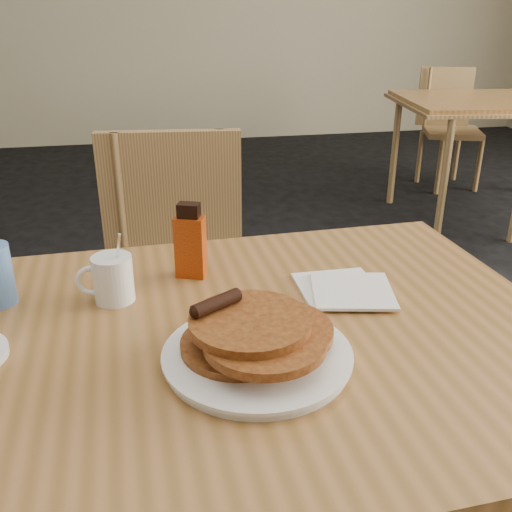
# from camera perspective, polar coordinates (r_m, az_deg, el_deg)

# --- Properties ---
(main_table) EXTENTS (1.37, 0.95, 0.75)m
(main_table) POSITION_cam_1_polar(r_m,az_deg,el_deg) (1.02, -5.26, -9.88)
(main_table) COLOR #A46B3A
(main_table) RESTS_ON floor
(neighbor_table) EXTENTS (1.42, 1.06, 0.75)m
(neighbor_table) POSITION_cam_1_polar(r_m,az_deg,el_deg) (3.97, 23.74, 13.68)
(neighbor_table) COLOR #A46B3A
(neighbor_table) RESTS_ON floor
(chair_main_far) EXTENTS (0.47, 0.47, 0.94)m
(chair_main_far) POSITION_cam_1_polar(r_m,az_deg,el_deg) (1.73, -7.89, -0.76)
(chair_main_far) COLOR tan
(chair_main_far) RESTS_ON floor
(chair_neighbor_far) EXTENTS (0.50, 0.51, 0.86)m
(chair_neighbor_far) POSITION_cam_1_polar(r_m,az_deg,el_deg) (4.60, 18.68, 13.02)
(chair_neighbor_far) COLOR tan
(chair_neighbor_far) RESTS_ON floor
(pancake_plate) EXTENTS (0.30, 0.30, 0.10)m
(pancake_plate) POSITION_cam_1_polar(r_m,az_deg,el_deg) (0.91, 0.07, -8.83)
(pancake_plate) COLOR white
(pancake_plate) RESTS_ON main_table
(coffee_mug) EXTENTS (0.11, 0.08, 0.14)m
(coffee_mug) POSITION_cam_1_polar(r_m,az_deg,el_deg) (1.12, -14.23, -2.14)
(coffee_mug) COLOR white
(coffee_mug) RESTS_ON main_table
(syrup_bottle) EXTENTS (0.07, 0.06, 0.16)m
(syrup_bottle) POSITION_cam_1_polar(r_m,az_deg,el_deg) (1.18, -6.59, 1.29)
(syrup_bottle) COLOR maroon
(syrup_bottle) RESTS_ON main_table
(napkin_stack) EXTENTS (0.19, 0.20, 0.01)m
(napkin_stack) POSITION_cam_1_polar(r_m,az_deg,el_deg) (1.15, 8.89, -3.30)
(napkin_stack) COLOR white
(napkin_stack) RESTS_ON main_table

